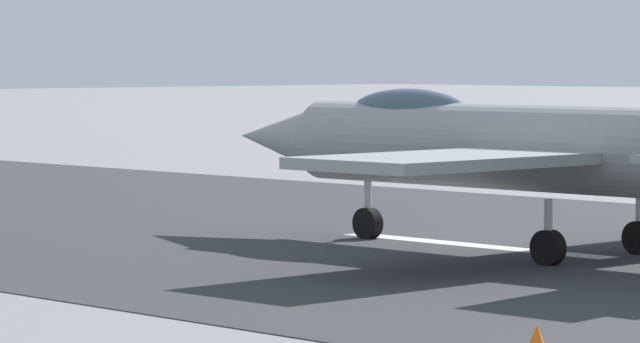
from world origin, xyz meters
The scene contains 4 objects.
ground_plane centered at (0.00, 0.00, 0.00)m, with size 400.00×400.00×0.00m, color gray.
runway_strip centered at (-0.02, 0.00, 0.01)m, with size 240.00×26.00×0.02m.
fighter_jet centered at (-2.83, 0.45, 2.44)m, with size 17.60×14.06×5.64m.
marker_cone_near centered at (-13.04, 12.07, 0.28)m, with size 0.44×0.44×0.55m, color orange.
Camera 1 is at (-30.99, 33.12, 4.36)m, focal length 108.66 mm.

